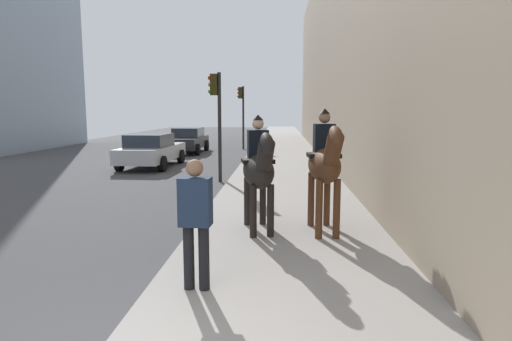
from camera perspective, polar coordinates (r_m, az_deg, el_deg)
The scene contains 7 objects.
mounted_horse_near at distance 8.14m, azimuth 0.39°, elevation 0.24°, with size 2.14×0.85×2.23m.
mounted_horse_far at distance 8.15m, azimuth 9.07°, elevation 0.89°, with size 2.15×0.69×2.35m.
pedestrian_greeting at distance 5.58m, azimuth -7.97°, elevation -5.93°, with size 0.28×0.42×1.70m.
car_mid_lane at distance 19.14m, azimuth -13.63°, elevation 2.64°, with size 4.58×2.13×1.44m.
car_far_lane at distance 25.32m, azimuth -8.98°, elevation 4.00°, with size 4.59×1.91×1.44m.
traffic_light_near_curb at distance 14.69m, azimuth -5.19°, elevation 8.08°, with size 0.20×0.44×3.68m.
traffic_light_far_curb at distance 27.18m, azimuth -1.88°, elevation 8.32°, with size 0.20×0.44×3.92m.
Camera 1 is at (-3.36, -1.74, 2.42)m, focal length 30.34 mm.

